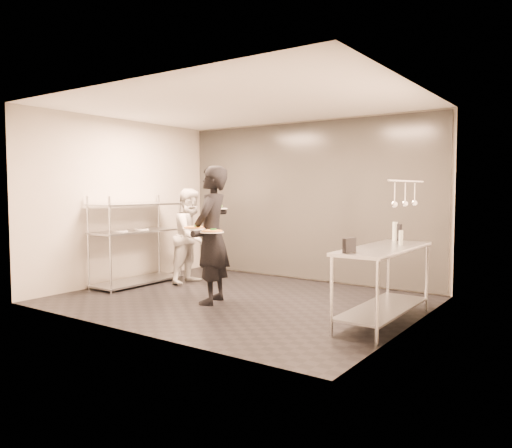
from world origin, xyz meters
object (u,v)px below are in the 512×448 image
Objects in this scene: salad_plate at (219,207)px; bottle_dark at (400,232)px; pos_monitor at (349,245)px; chef at (191,236)px; prep_counter at (384,271)px; bottle_clear at (401,237)px; waiter at (212,235)px; pizza_plate_far at (212,231)px; pizza_plate_near at (195,228)px; bottle_green at (395,231)px; pass_rack at (137,239)px.

salad_plate is 2.56m from bottle_dark.
chef is at bearing 164.87° from pos_monitor.
bottle_clear is (0.08, 0.37, 0.38)m from prep_counter.
waiter is 0.28m from pizza_plate_far.
waiter is 2.28m from pos_monitor.
pizza_plate_near is 0.35m from pizza_plate_far.
prep_counter is 10.12× the size of bottle_clear.
bottle_dark is (3.56, 0.19, 0.22)m from chef.
chef is 6.26× the size of salad_plate.
pizza_plate_near is 2.43m from pos_monitor.
pizza_plate_near is 2.73m from bottle_green.
bottle_dark is at bearing -90.92° from chef.
pos_monitor is at bearing -14.96° from salad_plate.
bottle_clear is at bearing -69.03° from bottle_dark.
prep_counter is (4.33, 0.00, -0.14)m from pass_rack.
bottle_dark is at bearing 10.72° from pass_rack.
chef is 1.48m from salad_plate.
salad_plate reaches higher than pizza_plate_near.
chef reaches higher than pass_rack.
salad_plate is 1.14× the size of bottle_dark.
salad_plate reaches higher than bottle_green.
bottle_dark is (-0.17, 0.43, 0.02)m from bottle_clear.
prep_counter is 2.30m from pizza_plate_far.
pizza_plate_far is (2.14, -0.56, 0.27)m from pass_rack.
chef is 6.44× the size of bottle_green.
pos_monitor reaches higher than pizza_plate_far.
waiter is 7.69× the size of bottle_green.
waiter is (-2.37, -0.36, 0.34)m from prep_counter.
pos_monitor reaches higher than prep_counter.
pass_rack is 0.99× the size of chef.
bottle_dark is (0.03, 1.52, 0.03)m from pos_monitor.
pizza_plate_far is at bearing -147.05° from bottle_dark.
pos_monitor is (2.42, -0.19, -0.07)m from pizza_plate_near.
pass_rack reaches higher than prep_counter.
waiter is at bearing -70.94° from salad_plate.
salad_plate reaches higher than bottle_dark.
pizza_plate_near is 1.33× the size of salad_plate.
pizza_plate_far is 2.08m from pos_monitor.
pizza_plate_far is (0.18, -0.20, 0.07)m from waiter.
pizza_plate_near is 1.55× the size of pos_monitor.
waiter is 8.56× the size of bottle_dark.
pizza_plate_far is 1.42× the size of bottle_dark.
salad_plate is at bearing 170.62° from pos_monitor.
bottle_green is at bearing 117.73° from bottle_clear.
pass_rack is 0.89× the size of prep_counter.
bottle_dark is (0.06, 0.00, -0.01)m from bottle_green.
pizza_plate_near is (1.11, -1.14, 0.26)m from chef.
pass_rack is 4.26m from bottle_green.
pizza_plate_far is (0.34, -0.04, -0.03)m from pizza_plate_near.
pass_rack is at bearing 177.21° from salad_plate.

